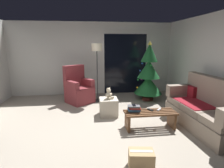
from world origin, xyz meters
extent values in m
plane|color=#9E9384|center=(0.00, 0.00, 0.00)|extent=(7.00, 7.00, 0.00)
cube|color=silver|center=(0.00, 3.06, 1.25)|extent=(5.72, 0.12, 2.50)
cube|color=silver|center=(1.17, 2.99, 1.10)|extent=(1.60, 0.02, 2.20)
cube|color=black|center=(1.17, 2.97, 1.05)|extent=(1.50, 0.02, 2.10)
cube|color=gray|center=(2.25, -0.08, 0.17)|extent=(0.87, 1.94, 0.34)
cube|color=gray|center=(2.23, -0.08, 0.41)|extent=(0.71, 0.64, 0.14)
cube|color=gray|center=(2.19, 0.53, 0.41)|extent=(0.71, 0.64, 0.14)
cube|color=gray|center=(2.55, -0.07, 0.78)|extent=(0.31, 1.91, 0.60)
cube|color=gray|center=(2.20, 0.78, 0.62)|extent=(0.77, 0.24, 0.28)
cube|color=maroon|center=(2.20, 0.16, 0.49)|extent=(0.65, 0.93, 0.02)
cube|color=maroon|center=(2.37, 0.62, 0.62)|extent=(0.14, 0.33, 0.28)
cube|color=brown|center=(1.14, -0.13, 0.36)|extent=(1.10, 0.05, 0.04)
cube|color=brown|center=(1.14, -0.04, 0.36)|extent=(1.10, 0.05, 0.04)
cube|color=brown|center=(1.14, 0.05, 0.36)|extent=(1.10, 0.05, 0.04)
cube|color=brown|center=(1.14, 0.14, 0.36)|extent=(1.10, 0.05, 0.04)
cube|color=brown|center=(1.14, 0.22, 0.36)|extent=(1.10, 0.05, 0.04)
cube|color=brown|center=(0.65, 0.05, 0.17)|extent=(0.05, 0.36, 0.34)
cube|color=brown|center=(1.63, 0.05, 0.17)|extent=(0.05, 0.36, 0.34)
cube|color=black|center=(1.16, 0.13, 0.38)|extent=(0.11, 0.16, 0.02)
cube|color=#ADADB2|center=(1.36, 0.12, 0.38)|extent=(0.14, 0.14, 0.02)
cube|color=#4C4C51|center=(0.80, 0.11, 0.39)|extent=(0.24, 0.23, 0.03)
cube|color=#285684|center=(0.79, 0.09, 0.42)|extent=(0.25, 0.18, 0.04)
cube|color=#A32D28|center=(0.81, 0.08, 0.46)|extent=(0.25, 0.17, 0.04)
cube|color=#4C4C51|center=(0.78, 0.09, 0.49)|extent=(0.28, 0.19, 0.03)
cube|color=black|center=(0.80, 0.12, 0.51)|extent=(0.09, 0.15, 0.01)
cylinder|color=#4C1E19|center=(1.72, 2.02, 0.05)|extent=(0.36, 0.36, 0.10)
cylinder|color=brown|center=(1.72, 2.02, 0.16)|extent=(0.08, 0.08, 0.12)
cone|color=#195628|center=(1.72, 2.02, 0.50)|extent=(0.87, 0.87, 0.56)
cone|color=#195628|center=(1.72, 2.02, 1.00)|extent=(0.69, 0.69, 0.56)
cone|color=#195628|center=(1.72, 2.02, 1.51)|extent=(0.51, 0.51, 0.56)
sphere|color=blue|center=(1.45, 2.02, 0.96)|extent=(0.06, 0.06, 0.06)
sphere|color=#1E8C33|center=(1.45, 2.24, 0.62)|extent=(0.06, 0.06, 0.06)
sphere|color=red|center=(2.00, 2.17, 0.78)|extent=(0.06, 0.06, 0.06)
sphere|color=#1E8C33|center=(1.71, 1.78, 1.14)|extent=(0.06, 0.06, 0.06)
sphere|color=blue|center=(1.54, 2.15, 1.17)|extent=(0.06, 0.06, 0.06)
sphere|color=#B233A5|center=(1.60, 2.35, 0.61)|extent=(0.06, 0.06, 0.06)
sphere|color=gold|center=(1.96, 2.29, 0.62)|extent=(0.06, 0.06, 0.06)
sphere|color=gold|center=(1.34, 1.90, 0.45)|extent=(0.06, 0.06, 0.06)
sphere|color=blue|center=(1.97, 2.35, 0.37)|extent=(0.06, 0.06, 0.06)
sphere|color=gold|center=(1.54, 1.94, 1.26)|extent=(0.06, 0.06, 0.06)
cone|color=#EAD14C|center=(1.72, 2.02, 1.80)|extent=(0.14, 0.14, 0.12)
cube|color=maroon|center=(-0.43, 2.01, 0.16)|extent=(0.95, 0.95, 0.31)
cube|color=maroon|center=(-0.43, 2.01, 0.40)|extent=(0.95, 0.95, 0.18)
cube|color=maroon|center=(-0.60, 2.22, 0.81)|extent=(0.64, 0.54, 0.64)
cube|color=maroon|center=(-0.20, 2.17, 0.60)|extent=(0.47, 0.54, 0.22)
cube|color=maroon|center=(-0.64, 1.82, 0.60)|extent=(0.47, 0.54, 0.22)
cylinder|color=#2D2D30|center=(0.12, 2.09, 0.01)|extent=(0.28, 0.28, 0.02)
cylinder|color=#2D2D30|center=(0.12, 2.09, 0.80)|extent=(0.03, 0.03, 1.55)
cylinder|color=beige|center=(0.12, 2.09, 1.67)|extent=(0.32, 0.32, 0.22)
cube|color=beige|center=(0.34, 0.89, 0.22)|extent=(0.44, 0.44, 0.43)
cylinder|color=beige|center=(0.41, 0.88, 0.47)|extent=(0.12, 0.12, 0.06)
cylinder|color=beige|center=(0.34, 0.81, 0.47)|extent=(0.12, 0.12, 0.06)
sphere|color=beige|center=(0.34, 0.89, 0.53)|extent=(0.15, 0.15, 0.15)
sphere|color=beige|center=(0.34, 0.89, 0.65)|extent=(0.11, 0.11, 0.11)
sphere|color=#F4E5C1|center=(0.37, 0.85, 0.64)|extent=(0.04, 0.04, 0.04)
sphere|color=beige|center=(0.36, 0.91, 0.70)|extent=(0.04, 0.04, 0.04)
sphere|color=beige|center=(0.31, 0.86, 0.70)|extent=(0.04, 0.04, 0.04)
sphere|color=beige|center=(0.40, 0.92, 0.54)|extent=(0.06, 0.06, 0.06)
sphere|color=beige|center=(0.30, 0.82, 0.54)|extent=(0.06, 0.06, 0.06)
cube|color=tan|center=(0.59, -1.20, 0.14)|extent=(0.39, 0.30, 0.28)
cube|color=beige|center=(0.59, -1.20, 0.28)|extent=(0.33, 0.11, 0.00)
camera|label=1|loc=(-0.13, -3.48, 1.79)|focal=29.44mm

